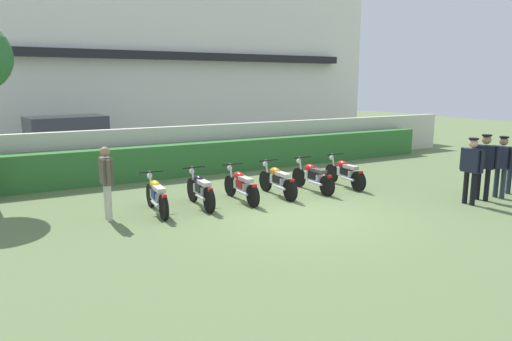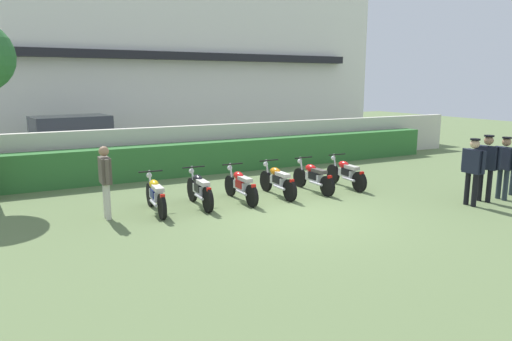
{
  "view_description": "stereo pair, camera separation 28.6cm",
  "coord_description": "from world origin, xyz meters",
  "px_view_note": "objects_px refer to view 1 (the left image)",
  "views": [
    {
      "loc": [
        -6.09,
        -8.75,
        3.14
      ],
      "look_at": [
        0.0,
        2.19,
        0.74
      ],
      "focal_mm": 32.49,
      "sensor_mm": 36.0,
      "label": 1
    },
    {
      "loc": [
        -5.84,
        -8.88,
        3.14
      ],
      "look_at": [
        0.0,
        2.19,
        0.74
      ],
      "focal_mm": 32.49,
      "sensor_mm": 36.0,
      "label": 2
    }
  ],
  "objects_px": {
    "parked_car": "(71,141)",
    "officer_2": "(502,162)",
    "motorcycle_in_row_0": "(157,195)",
    "motorcycle_in_row_2": "(241,185)",
    "officer_0": "(471,165)",
    "motorcycle_in_row_3": "(277,180)",
    "motorcycle_in_row_4": "(313,176)",
    "motorcycle_in_row_5": "(345,173)",
    "officer_1": "(485,161)",
    "motorcycle_in_row_1": "(200,189)",
    "inspector_person": "(106,177)"
  },
  "relations": [
    {
      "from": "motorcycle_in_row_5",
      "to": "officer_1",
      "type": "xyz_separation_m",
      "value": [
        2.2,
        -3.05,
        0.62
      ]
    },
    {
      "from": "motorcycle_in_row_1",
      "to": "motorcycle_in_row_4",
      "type": "height_order",
      "value": "motorcycle_in_row_1"
    },
    {
      "from": "motorcycle_in_row_2",
      "to": "parked_car",
      "type": "bearing_deg",
      "value": 22.3
    },
    {
      "from": "parked_car",
      "to": "motorcycle_in_row_1",
      "type": "relative_size",
      "value": 2.56
    },
    {
      "from": "motorcycle_in_row_3",
      "to": "motorcycle_in_row_5",
      "type": "distance_m",
      "value": 2.38
    },
    {
      "from": "motorcycle_in_row_3",
      "to": "officer_2",
      "type": "height_order",
      "value": "officer_2"
    },
    {
      "from": "motorcycle_in_row_1",
      "to": "motorcycle_in_row_2",
      "type": "distance_m",
      "value": 1.16
    },
    {
      "from": "motorcycle_in_row_3",
      "to": "motorcycle_in_row_4",
      "type": "height_order",
      "value": "motorcycle_in_row_3"
    },
    {
      "from": "motorcycle_in_row_1",
      "to": "officer_1",
      "type": "distance_m",
      "value": 7.56
    },
    {
      "from": "inspector_person",
      "to": "motorcycle_in_row_3",
      "type": "bearing_deg",
      "value": 0.25
    },
    {
      "from": "motorcycle_in_row_0",
      "to": "motorcycle_in_row_3",
      "type": "relative_size",
      "value": 0.98
    },
    {
      "from": "motorcycle_in_row_0",
      "to": "officer_1",
      "type": "distance_m",
      "value": 8.61
    },
    {
      "from": "parked_car",
      "to": "officer_2",
      "type": "relative_size",
      "value": 2.77
    },
    {
      "from": "officer_1",
      "to": "officer_2",
      "type": "bearing_deg",
      "value": 158.54
    },
    {
      "from": "officer_2",
      "to": "motorcycle_in_row_1",
      "type": "bearing_deg",
      "value": -13.25
    },
    {
      "from": "motorcycle_in_row_3",
      "to": "motorcycle_in_row_4",
      "type": "bearing_deg",
      "value": -90.38
    },
    {
      "from": "motorcycle_in_row_4",
      "to": "officer_0",
      "type": "bearing_deg",
      "value": -140.91
    },
    {
      "from": "motorcycle_in_row_2",
      "to": "motorcycle_in_row_5",
      "type": "bearing_deg",
      "value": -89.49
    },
    {
      "from": "motorcycle_in_row_5",
      "to": "inspector_person",
      "type": "height_order",
      "value": "inspector_person"
    },
    {
      "from": "officer_0",
      "to": "officer_2",
      "type": "relative_size",
      "value": 1.02
    },
    {
      "from": "officer_0",
      "to": "officer_2",
      "type": "distance_m",
      "value": 1.31
    },
    {
      "from": "parked_car",
      "to": "motorcycle_in_row_2",
      "type": "relative_size",
      "value": 2.46
    },
    {
      "from": "motorcycle_in_row_3",
      "to": "motorcycle_in_row_4",
      "type": "relative_size",
      "value": 1.0
    },
    {
      "from": "motorcycle_in_row_0",
      "to": "motorcycle_in_row_4",
      "type": "distance_m",
      "value": 4.65
    },
    {
      "from": "motorcycle_in_row_0",
      "to": "officer_1",
      "type": "relative_size",
      "value": 1.06
    },
    {
      "from": "motorcycle_in_row_5",
      "to": "inspector_person",
      "type": "bearing_deg",
      "value": 92.4
    },
    {
      "from": "motorcycle_in_row_5",
      "to": "officer_2",
      "type": "height_order",
      "value": "officer_2"
    },
    {
      "from": "motorcycle_in_row_2",
      "to": "motorcycle_in_row_0",
      "type": "bearing_deg",
      "value": 90.82
    },
    {
      "from": "parked_car",
      "to": "officer_2",
      "type": "height_order",
      "value": "parked_car"
    },
    {
      "from": "parked_car",
      "to": "motorcycle_in_row_5",
      "type": "height_order",
      "value": "parked_car"
    },
    {
      "from": "motorcycle_in_row_2",
      "to": "motorcycle_in_row_4",
      "type": "bearing_deg",
      "value": -89.26
    },
    {
      "from": "inspector_person",
      "to": "officer_1",
      "type": "xyz_separation_m",
      "value": [
        9.18,
        -3.05,
        0.05
      ]
    },
    {
      "from": "parked_car",
      "to": "inspector_person",
      "type": "xyz_separation_m",
      "value": [
        -0.3,
        -7.81,
        0.08
      ]
    },
    {
      "from": "motorcycle_in_row_2",
      "to": "officer_0",
      "type": "xyz_separation_m",
      "value": [
        5.04,
        -3.15,
        0.59
      ]
    },
    {
      "from": "motorcycle_in_row_1",
      "to": "officer_1",
      "type": "xyz_separation_m",
      "value": [
        6.89,
        -3.04,
        0.61
      ]
    },
    {
      "from": "inspector_person",
      "to": "officer_1",
      "type": "bearing_deg",
      "value": -18.4
    },
    {
      "from": "motorcycle_in_row_0",
      "to": "motorcycle_in_row_2",
      "type": "xyz_separation_m",
      "value": [
        2.31,
        0.02,
        -0.01
      ]
    },
    {
      "from": "officer_0",
      "to": "officer_1",
      "type": "distance_m",
      "value": 0.69
    },
    {
      "from": "officer_1",
      "to": "officer_0",
      "type": "bearing_deg",
      "value": -5.09
    },
    {
      "from": "motorcycle_in_row_1",
      "to": "officer_2",
      "type": "bearing_deg",
      "value": -110.52
    },
    {
      "from": "officer_2",
      "to": "officer_0",
      "type": "bearing_deg",
      "value": 10.66
    },
    {
      "from": "motorcycle_in_row_2",
      "to": "motorcycle_in_row_4",
      "type": "height_order",
      "value": "motorcycle_in_row_4"
    },
    {
      "from": "inspector_person",
      "to": "motorcycle_in_row_5",
      "type": "bearing_deg",
      "value": -0.02
    },
    {
      "from": "motorcycle_in_row_0",
      "to": "motorcycle_in_row_5",
      "type": "distance_m",
      "value": 5.84
    },
    {
      "from": "motorcycle_in_row_0",
      "to": "inspector_person",
      "type": "relative_size",
      "value": 1.11
    },
    {
      "from": "motorcycle_in_row_2",
      "to": "officer_1",
      "type": "xyz_separation_m",
      "value": [
        5.73,
        -3.04,
        0.62
      ]
    },
    {
      "from": "motorcycle_in_row_5",
      "to": "officer_0",
      "type": "distance_m",
      "value": 3.55
    },
    {
      "from": "motorcycle_in_row_2",
      "to": "motorcycle_in_row_1",
      "type": "bearing_deg",
      "value": 90.44
    },
    {
      "from": "motorcycle_in_row_4",
      "to": "motorcycle_in_row_0",
      "type": "bearing_deg",
      "value": 89.05
    },
    {
      "from": "motorcycle_in_row_2",
      "to": "officer_0",
      "type": "bearing_deg",
      "value": -121.62
    }
  ]
}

